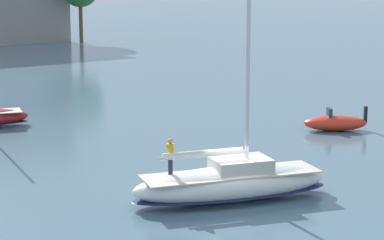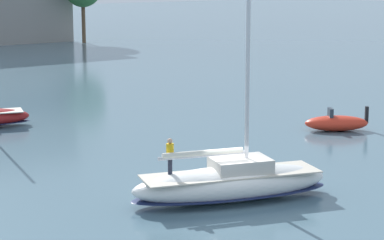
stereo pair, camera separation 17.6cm
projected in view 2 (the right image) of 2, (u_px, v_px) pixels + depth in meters
ground_plane at (231, 200)px, 34.01m from camera, size 400.00×400.00×0.00m
sailboat_main at (231, 182)px, 33.85m from camera, size 9.72×5.29×12.87m
motor_tender at (337, 123)px, 48.90m from camera, size 4.37×3.71×1.59m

